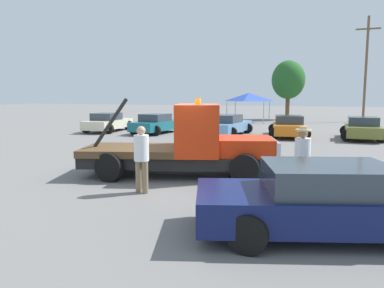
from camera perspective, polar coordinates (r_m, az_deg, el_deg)
name	(u,v)px	position (r m, az deg, el deg)	size (l,w,h in m)	color
ground_plane	(178,175)	(12.27, -2.20, -4.76)	(160.00, 160.00, 0.00)	slate
tow_truck	(189,146)	(12.07, -0.39, -0.27)	(6.50, 3.76, 2.51)	black
foreground_car	(338,201)	(7.52, 21.39, -8.05)	(5.71, 3.52, 1.34)	#0F194C
person_near_truck	(302,156)	(9.77, 16.46, -1.79)	(0.41, 0.41, 1.83)	#475B84
person_at_hood	(141,155)	(9.99, -7.71, -1.61)	(0.40, 0.40, 1.79)	#847051
parked_car_cream	(108,122)	(27.51, -12.70, 3.22)	(2.65, 4.72, 1.34)	beige
parked_car_teal	(157,124)	(25.64, -5.40, 3.07)	(2.70, 4.60, 1.34)	#196670
parked_car_skyblue	(226,125)	(24.51, 5.27, 2.88)	(2.81, 4.98, 1.34)	#669ED1
parked_car_orange	(288,126)	(24.31, 14.48, 2.64)	(2.91, 5.07, 1.34)	orange
parked_car_olive	(362,128)	(24.22, 24.52, 2.18)	(2.45, 4.40, 1.34)	olive
canopy_tent_blue	(249,97)	(36.74, 8.67, 7.10)	(3.53, 3.53, 2.81)	#9E9EA3
tree_left	(288,80)	(41.57, 14.47, 9.43)	(3.49, 3.49, 6.24)	brown
traffic_cone	(226,150)	(16.01, 5.27, -0.98)	(0.40, 0.40, 0.55)	black
utility_pole	(366,67)	(40.42, 24.99, 10.61)	(2.20, 0.24, 10.06)	brown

